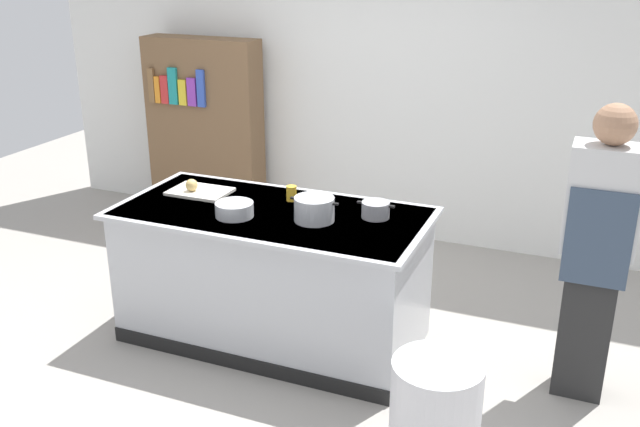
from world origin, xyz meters
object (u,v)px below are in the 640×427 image
at_px(onion, 192,185).
at_px(stock_pot, 314,209).
at_px(trash_bin, 435,411).
at_px(bookshelf, 205,130).
at_px(mixing_bowl, 234,209).
at_px(juice_cup, 291,193).
at_px(sauce_pan, 376,210).
at_px(person_chef, 596,249).

xyz_separation_m(onion, stock_pot, (0.95, -0.14, 0.01)).
distance_m(trash_bin, bookshelf, 3.88).
height_order(mixing_bowl, juice_cup, juice_cup).
distance_m(onion, trash_bin, 2.21).
bearing_deg(onion, trash_bin, -24.33).
height_order(trash_bin, bookshelf, bookshelf).
distance_m(stock_pot, mixing_bowl, 0.50).
bearing_deg(sauce_pan, mixing_bowl, -158.90).
xyz_separation_m(onion, trash_bin, (1.92, -0.87, -0.69)).
bearing_deg(sauce_pan, juice_cup, 172.17).
xyz_separation_m(onion, bookshelf, (-0.93, 1.70, -0.11)).
height_order(onion, trash_bin, onion).
bearing_deg(mixing_bowl, person_chef, 7.66).
xyz_separation_m(mixing_bowl, juice_cup, (0.21, 0.40, 0.01)).
height_order(onion, stock_pot, stock_pot).
bearing_deg(stock_pot, sauce_pan, 30.57).
bearing_deg(person_chef, juice_cup, 82.89).
height_order(stock_pot, person_chef, person_chef).
bearing_deg(trash_bin, onion, 155.67).
height_order(trash_bin, person_chef, person_chef).
height_order(onion, bookshelf, bookshelf).
bearing_deg(person_chef, trash_bin, 140.36).
bearing_deg(stock_pot, trash_bin, -36.94).
xyz_separation_m(stock_pot, trash_bin, (0.96, -0.72, -0.70)).
bearing_deg(bookshelf, stock_pot, -44.42).
distance_m(onion, stock_pot, 0.96).
xyz_separation_m(juice_cup, person_chef, (1.89, -0.12, -0.04)).
distance_m(juice_cup, person_chef, 1.89).
distance_m(stock_pot, juice_cup, 0.39).
bearing_deg(onion, bookshelf, 118.61).
bearing_deg(sauce_pan, stock_pot, -149.43).
distance_m(mixing_bowl, person_chef, 2.11).
relative_size(stock_pot, mixing_bowl, 1.31).
xyz_separation_m(stock_pot, person_chef, (1.61, 0.16, -0.06)).
height_order(stock_pot, mixing_bowl, stock_pot).
height_order(person_chef, bookshelf, person_chef).
bearing_deg(mixing_bowl, bookshelf, 125.45).
distance_m(stock_pot, sauce_pan, 0.38).
relative_size(stock_pot, sauce_pan, 1.30).
distance_m(juice_cup, trash_bin, 1.73).
bearing_deg(stock_pot, bookshelf, 135.58).
distance_m(stock_pot, trash_bin, 1.39).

